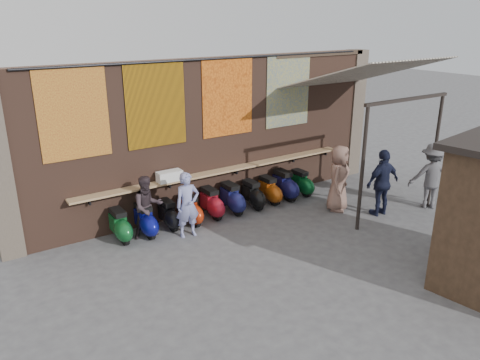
{
  "coord_description": "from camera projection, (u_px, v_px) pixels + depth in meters",
  "views": [
    {
      "loc": [
        -6.13,
        -7.72,
        4.96
      ],
      "look_at": [
        -0.17,
        1.2,
        1.21
      ],
      "focal_mm": 35.0,
      "sensor_mm": 36.0,
      "label": 1
    }
  ],
  "objects": [
    {
      "name": "stall_shelf",
      "position": [
        459.0,
        222.0,
        9.52
      ],
      "size": [
        2.12,
        0.42,
        0.06
      ],
      "primitive_type": "cube",
      "rotation": [
        0.0,
        0.0,
        0.15
      ],
      "color": "#473321",
      "rests_on": "market_stall"
    },
    {
      "name": "scooter_stool_9",
      "position": [
        301.0,
        183.0,
        13.68
      ],
      "size": [
        0.34,
        0.76,
        0.72
      ],
      "primitive_type": null,
      "color": "#0B4E21",
      "rests_on": "ground"
    },
    {
      "name": "awning_post_right",
      "position": [
        435.0,
        152.0,
        12.5
      ],
      "size": [
        0.09,
        0.09,
        3.1
      ],
      "primitive_type": "cylinder",
      "color": "black",
      "rests_on": "ground"
    },
    {
      "name": "scooter_stool_2",
      "position": [
        169.0,
        215.0,
        11.49
      ],
      "size": [
        0.34,
        0.75,
        0.71
      ],
      "primitive_type": null,
      "color": "black",
      "rests_on": "ground"
    },
    {
      "name": "scooter_stool_5",
      "position": [
        232.0,
        199.0,
        12.41
      ],
      "size": [
        0.38,
        0.84,
        0.79
      ],
      "primitive_type": null,
      "color": "navy",
      "rests_on": "ground"
    },
    {
      "name": "ground",
      "position": [
        275.0,
        241.0,
        10.91
      ],
      "size": [
        70.0,
        70.0,
        0.0
      ],
      "primitive_type": "plane",
      "color": "#474749",
      "rests_on": "ground"
    },
    {
      "name": "scooter_stool_4",
      "position": [
        211.0,
        203.0,
        12.13
      ],
      "size": [
        0.37,
        0.81,
        0.77
      ],
      "primitive_type": null,
      "color": "maroon",
      "rests_on": "ground"
    },
    {
      "name": "eating_counter",
      "position": [
        222.0,
        171.0,
        12.38
      ],
      "size": [
        8.0,
        0.32,
        0.05
      ],
      "primitive_type": "cube",
      "color": "#9E7A51",
      "rests_on": "brick_wall"
    },
    {
      "name": "pier_right",
      "position": [
        352.0,
        114.0,
        15.1
      ],
      "size": [
        0.5,
        0.5,
        4.0
      ],
      "primitive_type": "cube",
      "color": "#4C4238",
      "rests_on": "ground"
    },
    {
      "name": "scooter_stool_0",
      "position": [
        120.0,
        226.0,
        10.83
      ],
      "size": [
        0.36,
        0.8,
        0.76
      ],
      "primitive_type": null,
      "color": "#105423",
      "rests_on": "ground"
    },
    {
      "name": "hang_rail",
      "position": [
        217.0,
        59.0,
        11.54
      ],
      "size": [
        9.5,
        0.06,
        0.06
      ],
      "primitive_type": "cylinder",
      "rotation": [
        0.0,
        1.57,
        0.0
      ],
      "color": "black",
      "rests_on": "brick_wall"
    },
    {
      "name": "awning_post_left",
      "position": [
        362.0,
        170.0,
        11.03
      ],
      "size": [
        0.09,
        0.09,
        3.1
      ],
      "primitive_type": "cylinder",
      "color": "black",
      "rests_on": "ground"
    },
    {
      "name": "stall_sign",
      "position": [
        467.0,
        175.0,
        9.19
      ],
      "size": [
        1.19,
        0.22,
        0.5
      ],
      "primitive_type": "cube",
      "rotation": [
        0.0,
        0.0,
        0.15
      ],
      "color": "gold",
      "rests_on": "market_stall"
    },
    {
      "name": "scooter_stool_7",
      "position": [
        269.0,
        190.0,
        13.07
      ],
      "size": [
        0.35,
        0.78,
        0.74
      ],
      "primitive_type": null,
      "color": "#9B430E",
      "rests_on": "ground"
    },
    {
      "name": "scooter_stool_6",
      "position": [
        253.0,
        195.0,
        12.73
      ],
      "size": [
        0.35,
        0.78,
        0.75
      ],
      "primitive_type": null,
      "color": "black",
      "rests_on": "ground"
    },
    {
      "name": "diner_left",
      "position": [
        188.0,
        205.0,
        10.95
      ],
      "size": [
        0.62,
        0.44,
        1.58
      ],
      "primitive_type": "imported",
      "rotation": [
        0.0,
        0.0,
        -0.12
      ],
      "color": "#8085BB",
      "rests_on": "ground"
    },
    {
      "name": "tapestry_redgold",
      "position": [
        74.0,
        114.0,
        9.98
      ],
      "size": [
        1.5,
        0.02,
        2.0
      ],
      "primitive_type": "cube",
      "color": "maroon",
      "rests_on": "brick_wall"
    },
    {
      "name": "awning_ledger",
      "position": [
        322.0,
        54.0,
        13.4
      ],
      "size": [
        3.3,
        0.08,
        0.12
      ],
      "primitive_type": "cube",
      "color": "#33261C",
      "rests_on": "brick_wall"
    },
    {
      "name": "scooter_stool_3",
      "position": [
        191.0,
        210.0,
        11.73
      ],
      "size": [
        0.35,
        0.78,
        0.74
      ],
      "primitive_type": null,
      "color": "#AF2A0D",
      "rests_on": "ground"
    },
    {
      "name": "awning_canvas",
      "position": [
        362.0,
        73.0,
        12.28
      ],
      "size": [
        3.2,
        3.28,
        0.97
      ],
      "primitive_type": "cube",
      "rotation": [
        -0.28,
        0.0,
        0.0
      ],
      "color": "beige",
      "rests_on": "brick_wall"
    },
    {
      "name": "awning_header",
      "position": [
        408.0,
        99.0,
        11.26
      ],
      "size": [
        3.0,
        0.08,
        0.08
      ],
      "primitive_type": "cube",
      "color": "black",
      "rests_on": "awning_post_left"
    },
    {
      "name": "scooter_stool_8",
      "position": [
        284.0,
        185.0,
        13.34
      ],
      "size": [
        0.39,
        0.87,
        0.83
      ],
      "primitive_type": null,
      "color": "#131448",
      "rests_on": "ground"
    },
    {
      "name": "shopper_grey",
      "position": [
        431.0,
        176.0,
        12.61
      ],
      "size": [
        1.32,
        1.26,
        1.8
      ],
      "primitive_type": "imported",
      "rotation": [
        0.0,
        0.0,
        2.45
      ],
      "color": "#555459",
      "rests_on": "ground"
    },
    {
      "name": "tapestry_multi",
      "position": [
        288.0,
        91.0,
        13.07
      ],
      "size": [
        1.5,
        0.02,
        2.0
      ],
      "primitive_type": "cube",
      "color": "#26498B",
      "rests_on": "brick_wall"
    },
    {
      "name": "tapestry_orange",
      "position": [
        228.0,
        97.0,
        12.03
      ],
      "size": [
        1.5,
        0.02,
        2.0
      ],
      "primitive_type": "cube",
      "color": "orange",
      "rests_on": "brick_wall"
    },
    {
      "name": "shelf_box",
      "position": [
        169.0,
        176.0,
        11.5
      ],
      "size": [
        0.62,
        0.28,
        0.25
      ],
      "primitive_type": "cube",
      "color": "white",
      "rests_on": "eating_counter"
    },
    {
      "name": "diner_right",
      "position": [
        148.0,
        207.0,
        10.93
      ],
      "size": [
        0.75,
        0.59,
        1.51
      ],
      "primitive_type": "imported",
      "rotation": [
        0.0,
        0.0,
        -0.03
      ],
      "color": "#33272C",
      "rests_on": "ground"
    },
    {
      "name": "shopper_navy",
      "position": [
        382.0,
        183.0,
        12.13
      ],
      "size": [
        1.07,
        0.52,
        1.78
      ],
      "primitive_type": "imported",
      "rotation": [
        0.0,
        0.0,
        3.06
      ],
      "color": "#171B34",
      "rests_on": "ground"
    },
    {
      "name": "brick_wall",
      "position": [
        214.0,
        135.0,
        12.37
      ],
      "size": [
        10.0,
        0.4,
        4.0
      ],
      "primitive_type": "cube",
      "color": "brown",
      "rests_on": "ground"
    },
    {
      "name": "scooter_stool_1",
      "position": [
        145.0,
        221.0,
        11.09
      ],
      "size": [
        0.36,
        0.8,
        0.76
      ],
      "primitive_type": null,
      "color": "navy",
      "rests_on": "ground"
    },
    {
      "name": "tapestry_sun",
      "position": [
        156.0,
        105.0,
        10.98
      ],
      "size": [
        1.5,
        0.02,
        2.0
      ],
      "primitive_type": "cube",
      "color": "#C8800B",
      "rests_on": "brick_wall"
    },
    {
      "name": "shopper_tan",
      "position": [
        339.0,
        178.0,
        12.44
      ],
      "size": [
        1.05,
        0.95,
        1.79
      ],
      "primitive_type": "imported",
      "rotation": [
        0.0,
        0.0,
        0.56
      ],
      "color": "#826053",
      "rests_on": "ground"
    }
  ]
}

